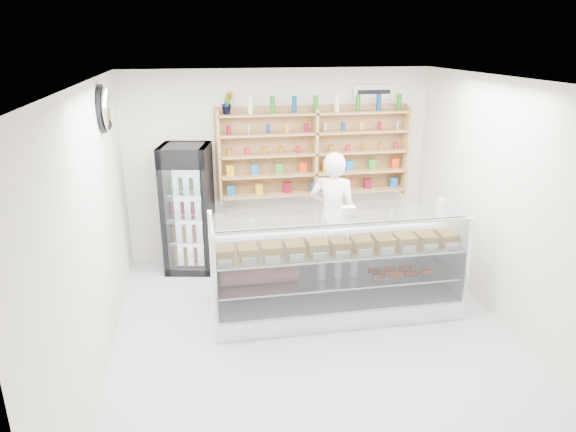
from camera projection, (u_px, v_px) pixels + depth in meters
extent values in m
plane|color=silver|center=(316.00, 337.00, 5.79)|extent=(5.00, 5.00, 0.00)
plane|color=white|center=(322.00, 82.00, 4.87)|extent=(5.00, 5.00, 0.00)
plane|color=beige|center=(280.00, 165.00, 7.66)|extent=(4.50, 0.00, 4.50)
plane|color=beige|center=(418.00, 362.00, 3.01)|extent=(4.50, 0.00, 4.50)
plane|color=beige|center=(92.00, 235.00, 4.96)|extent=(0.00, 5.00, 5.00)
plane|color=beige|center=(515.00, 209.00, 5.71)|extent=(0.00, 5.00, 5.00)
cube|color=white|center=(335.00, 304.00, 6.28)|extent=(2.96, 0.84, 0.25)
cube|color=white|center=(328.00, 258.00, 6.49)|extent=(2.96, 0.05, 0.62)
cube|color=silver|center=(336.00, 276.00, 6.15)|extent=(2.85, 0.74, 0.02)
cube|color=silver|center=(337.00, 247.00, 6.03)|extent=(2.91, 0.77, 0.02)
cube|color=silver|center=(347.00, 270.00, 5.69)|extent=(2.91, 0.12, 1.03)
cube|color=silver|center=(340.00, 215.00, 5.85)|extent=(2.91, 0.59, 0.01)
imported|color=white|center=(333.00, 215.00, 7.08)|extent=(0.77, 0.66, 1.78)
cube|color=black|center=(188.00, 209.00, 7.25)|extent=(0.77, 0.75, 1.83)
cube|color=#30053B|center=(189.00, 159.00, 6.73)|extent=(0.64, 0.15, 0.26)
cube|color=silver|center=(193.00, 221.00, 7.00)|extent=(0.54, 0.12, 1.44)
cube|color=tan|center=(219.00, 157.00, 7.29)|extent=(0.04, 0.28, 1.33)
cube|color=tan|center=(315.00, 154.00, 7.53)|extent=(0.04, 0.28, 1.33)
cube|color=tan|center=(405.00, 150.00, 7.76)|extent=(0.04, 0.28, 1.33)
cube|color=tan|center=(314.00, 192.00, 7.72)|extent=(2.80, 0.28, 0.03)
cube|color=tan|center=(315.00, 173.00, 7.62)|extent=(2.80, 0.28, 0.03)
cube|color=tan|center=(315.00, 153.00, 7.53)|extent=(2.80, 0.28, 0.03)
cube|color=tan|center=(315.00, 133.00, 7.43)|extent=(2.80, 0.28, 0.03)
cube|color=tan|center=(316.00, 113.00, 7.33)|extent=(2.80, 0.28, 0.03)
imported|color=#1E6626|center=(228.00, 103.00, 7.07)|extent=(0.18, 0.15, 0.32)
ellipsoid|color=silver|center=(107.00, 109.00, 5.74)|extent=(0.15, 0.50, 0.50)
cube|color=white|center=(374.00, 92.00, 7.52)|extent=(0.62, 0.03, 0.20)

